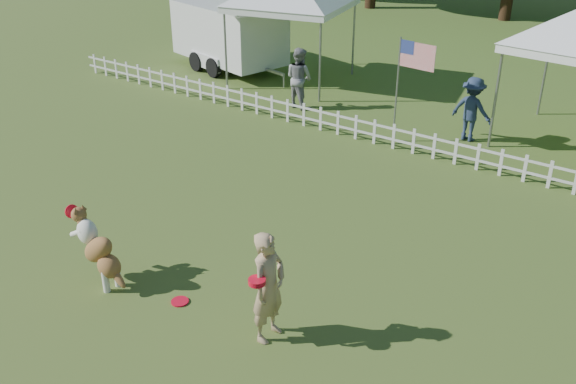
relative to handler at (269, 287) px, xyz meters
The scene contains 10 objects.
ground 1.68m from the handler, behind, with size 120.00×120.00×0.00m, color #31591C.
picket_fence 7.13m from the handler, 101.94° to the left, with size 22.00×0.08×0.60m, color silver, non-canonical shape.
handler is the anchor object (origin of this frame).
dog 2.93m from the handler, behind, with size 1.14×0.38×1.18m, color brown, non-canonical shape.
frisbee_on_turf 1.75m from the handler, behind, with size 0.26×0.26×0.02m, color red.
canopy_tent_left 11.96m from the handler, 124.05° to the left, with size 3.14×3.14×3.25m, color white, non-canonical shape.
cargo_trailer 13.45m from the handler, 132.76° to the left, with size 4.71×2.07×2.07m, color white, non-canonical shape.
flag_pole 7.63m from the handler, 104.70° to the left, with size 0.95×0.10×2.47m, color gray, non-canonical shape.
spectator_a 9.58m from the handler, 122.52° to the left, with size 0.79×0.61×1.62m, color gray.
spectator_b 8.52m from the handler, 93.53° to the left, with size 0.99×0.57×1.52m, color #25334F.
Camera 1 is at (5.80, -5.51, 5.77)m, focal length 40.00 mm.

